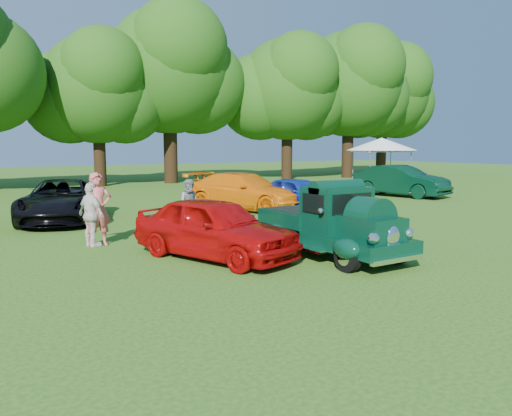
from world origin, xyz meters
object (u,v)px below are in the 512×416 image
spectator_pink (98,209)px  canopy_tent (381,145)px  spectator_grey (191,204)px  back_car_green (401,181)px  back_car_blue (299,194)px  back_car_black (62,201)px  back_car_orange (245,191)px  red_convertible (214,228)px  spectator_white (91,215)px  hero_pickup (331,226)px

spectator_pink → canopy_tent: 21.14m
spectator_grey → back_car_green: bearing=40.2°
back_car_blue → back_car_green: 8.44m
back_car_black → back_car_orange: back_car_orange is taller
back_car_orange → back_car_blue: 2.27m
back_car_black → canopy_tent: (19.21, 3.53, 1.99)m
back_car_black → spectator_grey: size_ratio=3.33×
red_convertible → spectator_white: 3.63m
back_car_black → hero_pickup: bearing=-45.2°
spectator_grey → red_convertible: bearing=-81.9°
hero_pickup → back_car_blue: (4.28, 7.07, -0.04)m
spectator_white → hero_pickup: bearing=-151.7°
spectator_grey → spectator_white: bearing=-134.2°
back_car_black → spectator_white: bearing=-73.2°
canopy_tent → red_convertible: bearing=-146.2°
red_convertible → back_car_blue: 8.98m
back_car_blue → spectator_white: bearing=-169.9°
red_convertible → back_car_green: size_ratio=0.86×
spectator_pink → spectator_grey: bearing=20.2°
back_car_orange → spectator_grey: (-3.89, -3.19, 0.03)m
back_car_orange → back_car_blue: size_ratio=1.30×
back_car_green → spectator_pink: 17.66m
back_car_orange → spectator_pink: bearing=-173.5°
red_convertible → back_car_green: 16.95m
back_car_black → spectator_grey: 4.99m
red_convertible → back_car_green: bearing=7.8°
back_car_blue → spectator_pink: size_ratio=2.08×
back_car_black → back_car_blue: (8.75, -2.19, -0.04)m
hero_pickup → red_convertible: bearing=154.3°
hero_pickup → spectator_grey: hero_pickup is taller
back_car_green → spectator_pink: bearing=-176.8°
back_car_green → back_car_orange: bearing=169.8°
back_car_orange → spectator_white: size_ratio=3.11×
back_car_blue → spectator_pink: 9.24m
spectator_grey → back_car_blue: bearing=41.4°
canopy_tent → back_car_orange: bearing=-161.1°
back_car_green → back_car_blue: bearing=-178.9°
canopy_tent → back_car_green: bearing=-121.9°
red_convertible → back_car_blue: size_ratio=1.05×
back_car_orange → spectator_grey: spectator_grey is taller
hero_pickup → canopy_tent: (14.74, 12.79, 1.99)m
back_car_black → spectator_grey: bearing=-30.6°
hero_pickup → back_car_black: (-4.47, 9.25, 0.00)m
red_convertible → spectator_grey: bearing=52.9°
back_car_black → back_car_green: (16.93, -0.13, 0.08)m
spectator_pink → back_car_black: bearing=88.5°
back_car_green → spectator_grey: 14.18m
back_car_orange → canopy_tent: canopy_tent is taller
canopy_tent → hero_pickup: bearing=-139.1°
back_car_green → spectator_grey: size_ratio=3.12×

